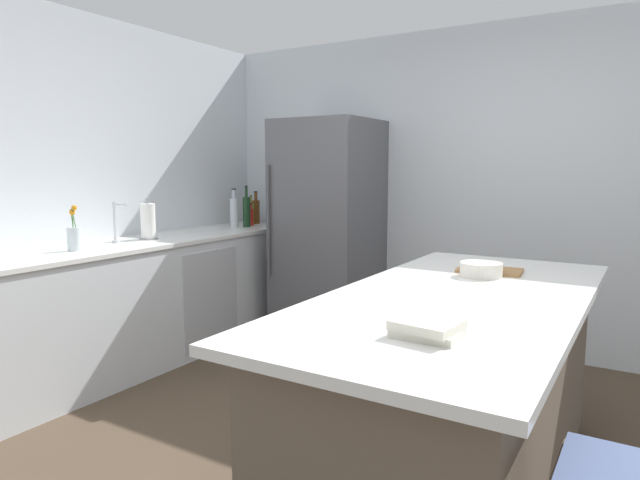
# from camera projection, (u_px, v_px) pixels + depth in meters

# --- Properties ---
(ground_plane) EXTENTS (7.20, 7.20, 0.00)m
(ground_plane) POSITION_uv_depth(u_px,v_px,m) (350.00, 469.00, 2.72)
(ground_plane) COLOR #4C3D2D
(wall_rear) EXTENTS (6.00, 0.10, 2.60)m
(wall_rear) POSITION_uv_depth(u_px,v_px,m) (483.00, 190.00, 4.45)
(wall_rear) COLOR silver
(wall_rear) RESTS_ON ground_plane
(wall_left) EXTENTS (0.10, 6.00, 2.60)m
(wall_left) POSITION_uv_depth(u_px,v_px,m) (41.00, 194.00, 3.82)
(wall_left) COLOR silver
(wall_left) RESTS_ON ground_plane
(counter_run_left) EXTENTS (0.68, 3.16, 0.94)m
(counter_run_left) POSITION_uv_depth(u_px,v_px,m) (144.00, 301.00, 4.19)
(counter_run_left) COLOR silver
(counter_run_left) RESTS_ON ground_plane
(kitchen_island) EXTENTS (1.03, 2.27, 0.92)m
(kitchen_island) POSITION_uv_depth(u_px,v_px,m) (455.00, 392.00, 2.50)
(kitchen_island) COLOR brown
(kitchen_island) RESTS_ON ground_plane
(refrigerator) EXTENTS (0.78, 0.78, 1.88)m
(refrigerator) POSITION_uv_depth(u_px,v_px,m) (328.00, 230.00, 4.77)
(refrigerator) COLOR #56565B
(refrigerator) RESTS_ON ground_plane
(sink_faucet) EXTENTS (0.15, 0.05, 0.30)m
(sink_faucet) POSITION_uv_depth(u_px,v_px,m) (116.00, 222.00, 3.98)
(sink_faucet) COLOR silver
(sink_faucet) RESTS_ON counter_run_left
(flower_vase) EXTENTS (0.09, 0.09, 0.30)m
(flower_vase) POSITION_uv_depth(u_px,v_px,m) (74.00, 236.00, 3.61)
(flower_vase) COLOR silver
(flower_vase) RESTS_ON counter_run_left
(paper_towel_roll) EXTENTS (0.14, 0.14, 0.31)m
(paper_towel_roll) POSITION_uv_depth(u_px,v_px,m) (148.00, 222.00, 4.19)
(paper_towel_roll) COLOR gray
(paper_towel_roll) RESTS_ON counter_run_left
(whiskey_bottle) EXTENTS (0.07, 0.07, 0.32)m
(whiskey_bottle) POSITION_uv_depth(u_px,v_px,m) (256.00, 211.00, 5.38)
(whiskey_bottle) COLOR brown
(whiskey_bottle) RESTS_ON counter_run_left
(olive_oil_bottle) EXTENTS (0.06, 0.06, 0.28)m
(olive_oil_bottle) POSITION_uv_depth(u_px,v_px,m) (251.00, 213.00, 5.29)
(olive_oil_bottle) COLOR olive
(olive_oil_bottle) RESTS_ON counter_run_left
(hot_sauce_bottle) EXTENTS (0.05, 0.05, 0.21)m
(hot_sauce_bottle) POSITION_uv_depth(u_px,v_px,m) (251.00, 217.00, 5.19)
(hot_sauce_bottle) COLOR red
(hot_sauce_bottle) RESTS_ON counter_run_left
(wine_bottle) EXTENTS (0.07, 0.07, 0.38)m
(wine_bottle) POSITION_uv_depth(u_px,v_px,m) (247.00, 211.00, 5.07)
(wine_bottle) COLOR #19381E
(wine_bottle) RESTS_ON counter_run_left
(soda_bottle) EXTENTS (0.08, 0.08, 0.36)m
(soda_bottle) POSITION_uv_depth(u_px,v_px,m) (234.00, 211.00, 5.04)
(soda_bottle) COLOR silver
(soda_bottle) RESTS_ON counter_run_left
(cookbook_stack) EXTENTS (0.23, 0.21, 0.06)m
(cookbook_stack) POSITION_uv_depth(u_px,v_px,m) (427.00, 328.00, 1.83)
(cookbook_stack) COLOR silver
(cookbook_stack) RESTS_ON kitchen_island
(mixing_bowl) EXTENTS (0.21, 0.21, 0.07)m
(mixing_bowl) POSITION_uv_depth(u_px,v_px,m) (481.00, 269.00, 2.84)
(mixing_bowl) COLOR silver
(mixing_bowl) RESTS_ON kitchen_island
(cutting_board) EXTENTS (0.35, 0.23, 0.02)m
(cutting_board) POSITION_uv_depth(u_px,v_px,m) (490.00, 270.00, 2.96)
(cutting_board) COLOR #9E7042
(cutting_board) RESTS_ON kitchen_island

